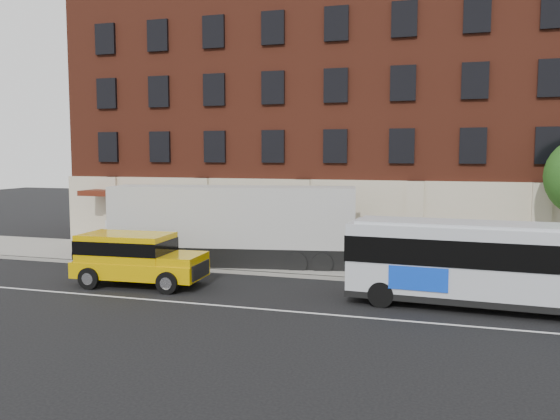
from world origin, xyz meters
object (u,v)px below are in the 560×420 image
(yellow_suv, at_px, (134,256))
(city_bus, at_px, (510,263))
(shipping_container, at_px, (233,227))
(sign_pole, at_px, (110,236))

(yellow_suv, bearing_deg, city_bus, 1.35)
(yellow_suv, relative_size, shipping_container, 0.48)
(sign_pole, relative_size, shipping_container, 0.21)
(sign_pole, xyz_separation_m, city_bus, (18.39, -3.27, 0.26))
(sign_pole, xyz_separation_m, shipping_container, (6.09, 1.33, 0.51))
(city_bus, xyz_separation_m, yellow_suv, (-14.80, -0.35, -0.46))
(shipping_container, bearing_deg, sign_pole, -167.70)
(yellow_suv, bearing_deg, sign_pole, 134.77)
(sign_pole, bearing_deg, city_bus, -10.08)
(sign_pole, bearing_deg, shipping_container, 12.30)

